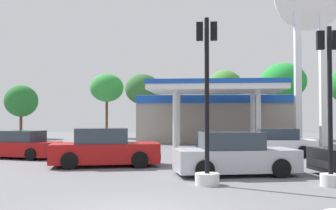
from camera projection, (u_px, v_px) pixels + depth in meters
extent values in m
cube|color=gray|center=(214.00, 119.00, 33.53)|extent=(12.15, 5.01, 3.79)
cube|color=#194CB2|center=(215.00, 99.00, 31.03)|extent=(12.15, 0.12, 0.60)
cube|color=white|center=(216.00, 89.00, 27.93)|extent=(8.91, 5.77, 0.35)
cube|color=#194CB2|center=(216.00, 84.00, 27.94)|extent=(9.01, 5.87, 0.30)
cylinder|color=silver|center=(175.00, 120.00, 26.53)|extent=(0.32, 0.32, 3.81)
cylinder|color=silver|center=(258.00, 120.00, 26.05)|extent=(0.32, 0.32, 3.81)
cylinder|color=silver|center=(178.00, 119.00, 29.69)|extent=(0.32, 0.32, 3.81)
cylinder|color=silver|center=(253.00, 119.00, 29.20)|extent=(0.32, 0.32, 3.81)
cube|color=#4C4C51|center=(216.00, 139.00, 27.83)|extent=(0.90, 0.60, 1.10)
cube|color=white|center=(298.00, 79.00, 27.29)|extent=(0.40, 0.56, 9.20)
cube|color=white|center=(323.00, 79.00, 27.14)|extent=(0.40, 0.56, 9.20)
cylinder|color=black|center=(11.00, 151.00, 21.60)|extent=(0.62, 0.32, 0.59)
cylinder|color=black|center=(31.00, 154.00, 19.37)|extent=(0.62, 0.32, 0.59)
cylinder|color=black|center=(50.00, 152.00, 20.89)|extent=(0.62, 0.32, 0.59)
cube|color=#A51111|center=(20.00, 149.00, 20.49)|extent=(4.12, 2.40, 0.70)
cube|color=#2D3842|center=(23.00, 136.00, 20.47)|extent=(2.10, 1.79, 0.59)
cylinder|color=black|center=(262.00, 163.00, 15.62)|extent=(0.69, 0.37, 0.65)
cylinder|color=black|center=(281.00, 168.00, 13.88)|extent=(0.69, 0.37, 0.65)
cylinder|color=black|center=(194.00, 164.00, 15.25)|extent=(0.69, 0.37, 0.65)
cylinder|color=black|center=(205.00, 170.00, 13.51)|extent=(0.69, 0.37, 0.65)
cube|color=#B2B2BA|center=(235.00, 160.00, 14.57)|extent=(4.59, 2.75, 0.78)
cube|color=#2D3842|center=(231.00, 141.00, 14.57)|extent=(2.36, 2.03, 0.65)
cube|color=black|center=(291.00, 162.00, 14.87)|extent=(0.52, 1.69, 0.25)
cylinder|color=black|center=(253.00, 151.00, 20.82)|extent=(0.62, 0.22, 0.62)
cylinder|color=black|center=(249.00, 149.00, 22.49)|extent=(0.62, 0.22, 0.62)
cylinder|color=black|center=(303.00, 152.00, 20.61)|extent=(0.62, 0.22, 0.62)
cylinder|color=black|center=(296.00, 149.00, 22.28)|extent=(0.62, 0.22, 0.62)
cube|color=silver|center=(275.00, 146.00, 21.56)|extent=(4.10, 1.75, 0.74)
cube|color=#2D3842|center=(278.00, 134.00, 21.56)|extent=(1.96, 1.54, 0.62)
cube|color=black|center=(237.00, 148.00, 21.72)|extent=(0.13, 1.63, 0.23)
cylinder|color=black|center=(136.00, 156.00, 18.31)|extent=(0.72, 0.39, 0.68)
cylinder|color=black|center=(140.00, 160.00, 16.50)|extent=(0.72, 0.39, 0.68)
cylinder|color=black|center=(73.00, 156.00, 17.89)|extent=(0.72, 0.39, 0.68)
cylinder|color=black|center=(69.00, 161.00, 16.08)|extent=(0.72, 0.39, 0.68)
cube|color=#A51111|center=(105.00, 153.00, 17.20)|extent=(4.81, 2.90, 0.81)
cube|color=#2D3842|center=(101.00, 136.00, 17.20)|extent=(2.47, 2.13, 0.68)
cube|color=black|center=(157.00, 155.00, 17.53)|extent=(0.55, 1.76, 0.26)
cylinder|color=black|center=(328.00, 163.00, 15.34)|extent=(0.72, 0.39, 0.69)
cube|color=black|center=(320.00, 163.00, 14.32)|extent=(0.54, 1.77, 0.26)
cylinder|color=silver|center=(207.00, 179.00, 12.45)|extent=(0.75, 0.75, 0.36)
cylinder|color=black|center=(207.00, 95.00, 12.52)|extent=(0.14, 0.14, 4.79)
cube|color=black|center=(200.00, 31.00, 12.76)|extent=(0.21, 0.20, 0.57)
sphere|color=red|center=(200.00, 27.00, 12.89)|extent=(0.15, 0.15, 0.15)
sphere|color=#D89E0C|center=(200.00, 32.00, 12.88)|extent=(0.15, 0.15, 0.15)
sphere|color=green|center=(200.00, 38.00, 12.88)|extent=(0.15, 0.15, 0.15)
cube|color=black|center=(214.00, 31.00, 12.72)|extent=(0.21, 0.20, 0.57)
sphere|color=red|center=(214.00, 26.00, 12.85)|extent=(0.15, 0.15, 0.15)
sphere|color=#D89E0C|center=(214.00, 32.00, 12.84)|extent=(0.15, 0.15, 0.15)
sphere|color=green|center=(214.00, 38.00, 12.84)|extent=(0.15, 0.15, 0.15)
cylinder|color=silver|center=(331.00, 180.00, 12.21)|extent=(0.64, 0.64, 0.37)
cylinder|color=black|center=(330.00, 100.00, 12.28)|extent=(0.14, 0.14, 4.45)
cube|color=black|center=(320.00, 40.00, 12.51)|extent=(0.21, 0.20, 0.57)
sphere|color=red|center=(319.00, 35.00, 12.64)|extent=(0.15, 0.15, 0.15)
sphere|color=#D89E0C|center=(319.00, 41.00, 12.63)|extent=(0.15, 0.15, 0.15)
sphere|color=green|center=(319.00, 47.00, 12.63)|extent=(0.15, 0.15, 0.15)
cube|color=black|center=(335.00, 40.00, 12.47)|extent=(0.21, 0.20, 0.57)
sphere|color=red|center=(334.00, 35.00, 12.60)|extent=(0.15, 0.15, 0.15)
sphere|color=#D89E0C|center=(334.00, 41.00, 12.59)|extent=(0.15, 0.15, 0.15)
sphere|color=green|center=(334.00, 47.00, 12.59)|extent=(0.15, 0.15, 0.15)
cylinder|color=brown|center=(21.00, 126.00, 39.36)|extent=(0.27, 0.27, 2.43)
ellipsoid|color=#266D2D|center=(21.00, 101.00, 39.43)|extent=(3.18, 3.18, 3.05)
cylinder|color=brown|center=(107.00, 119.00, 40.91)|extent=(0.26, 0.26, 3.75)
ellipsoid|color=green|center=(107.00, 88.00, 41.01)|extent=(3.37, 3.37, 2.82)
cylinder|color=brown|center=(143.00, 121.00, 38.67)|extent=(0.37, 0.37, 3.47)
ellipsoid|color=#2F622C|center=(143.00, 89.00, 38.76)|extent=(3.33, 3.33, 2.88)
cylinder|color=brown|center=(225.00, 119.00, 39.79)|extent=(0.37, 0.37, 3.77)
ellipsoid|color=#478836|center=(225.00, 86.00, 39.89)|extent=(3.47, 3.47, 3.17)
cylinder|color=brown|center=(284.00, 119.00, 37.62)|extent=(0.32, 0.32, 3.80)
ellipsoid|color=green|center=(283.00, 81.00, 37.72)|extent=(4.21, 4.21, 3.41)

